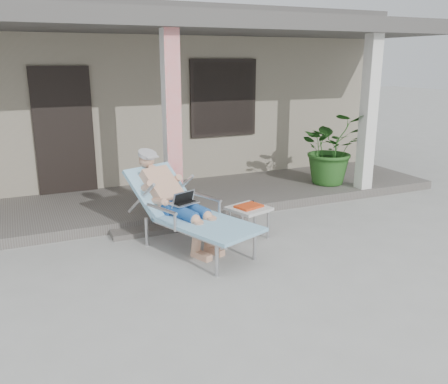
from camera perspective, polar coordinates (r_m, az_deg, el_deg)
name	(u,v)px	position (r m, az deg, el deg)	size (l,w,h in m)	color
ground	(236,281)	(5.30, 1.43, -10.66)	(60.00, 60.00, 0.00)	#9E9E99
house	(111,91)	(11.00, -13.38, 11.69)	(10.40, 5.40, 3.30)	gray
porch_deck	(159,202)	(7.90, -7.87, -1.22)	(10.00, 2.00, 0.15)	#605B56
porch_overhang	(153,29)	(7.53, -8.55, 18.85)	(10.00, 2.30, 2.85)	silver
porch_step	(181,226)	(6.87, -5.17, -4.07)	(2.00, 0.30, 0.07)	#605B56
lounger	(181,187)	(6.00, -5.16, 0.54)	(1.38, 2.03, 1.28)	#B7B7BC
side_table	(249,210)	(6.46, 2.99, -2.18)	(0.62, 0.62, 0.44)	beige
potted_palm	(332,148)	(8.82, 12.84, 5.19)	(1.18, 1.02, 1.31)	#26591E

